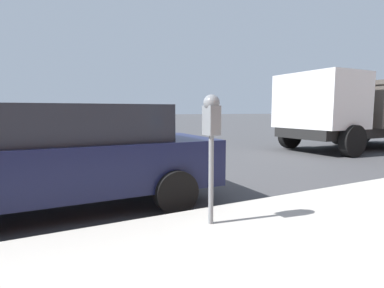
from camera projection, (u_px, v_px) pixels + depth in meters
name	position (u px, v px, depth m)	size (l,w,h in m)	color
ground_plane	(102.00, 189.00, 5.69)	(220.00, 220.00, 0.00)	#424244
parking_meter	(211.00, 126.00, 3.47)	(0.21, 0.19, 1.54)	gray
car_navy	(70.00, 155.00, 4.47)	(2.00, 4.47, 1.58)	#14193D
dump_truck	(360.00, 110.00, 11.77)	(3.07, 6.84, 2.79)	black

